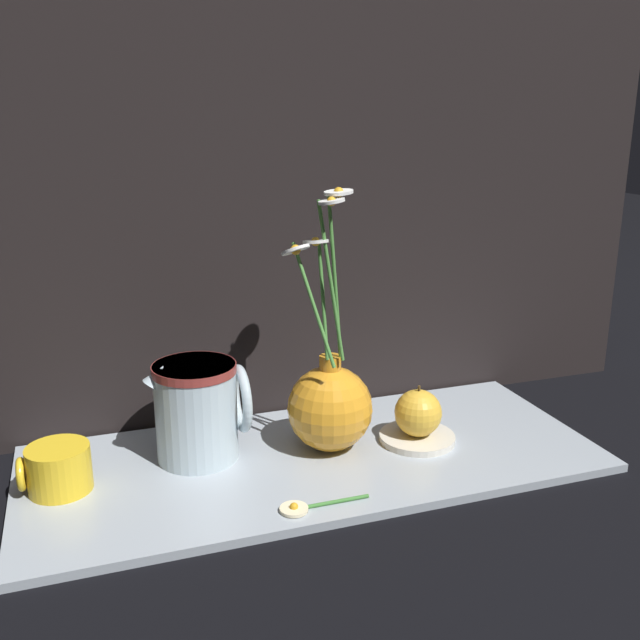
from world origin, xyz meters
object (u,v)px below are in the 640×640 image
vase_with_flowers (330,404)px  yellow_mug (57,469)px  ceramic_pitcher (198,407)px  orange_fruit (418,413)px

vase_with_flowers → yellow_mug: (-0.38, 0.00, -0.04)m
ceramic_pitcher → orange_fruit: bearing=-9.9°
ceramic_pitcher → orange_fruit: ceramic_pitcher is taller
vase_with_flowers → yellow_mug: vase_with_flowers is taller
yellow_mug → orange_fruit: bearing=-2.5°
vase_with_flowers → orange_fruit: (0.13, -0.02, -0.02)m
orange_fruit → vase_with_flowers: bearing=170.6°
yellow_mug → ceramic_pitcher: size_ratio=0.61×
orange_fruit → yellow_mug: bearing=177.5°
vase_with_flowers → orange_fruit: 0.14m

